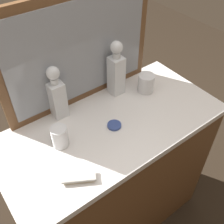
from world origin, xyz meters
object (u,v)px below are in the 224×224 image
object	(u,v)px
silver_brush_front	(79,177)
porcelain_dish	(114,125)
crystal_decanter_right	(116,73)
crystal_decanter_far_left	(57,97)
crystal_tumbler_far_left	(60,137)
crystal_tumbler_left	(146,84)

from	to	relation	value
silver_brush_front	porcelain_dish	xyz separation A→B (m)	(0.29, 0.15, -0.01)
crystal_decanter_right	silver_brush_front	world-z (taller)	crystal_decanter_right
crystal_decanter_far_left	crystal_tumbler_far_left	size ratio (longest dim) A/B	2.76
crystal_decanter_far_left	porcelain_dish	xyz separation A→B (m)	(0.17, -0.23, -0.11)
crystal_decanter_far_left	silver_brush_front	distance (m)	0.41
crystal_decanter_far_left	crystal_tumbler_left	size ratio (longest dim) A/B	2.79
crystal_tumbler_far_left	silver_brush_front	xyz separation A→B (m)	(-0.03, -0.20, -0.03)
crystal_tumbler_left	crystal_tumbler_far_left	world-z (taller)	crystal_tumbler_far_left
crystal_tumbler_far_left	porcelain_dish	bearing A→B (deg)	-11.94
crystal_tumbler_far_left	silver_brush_front	distance (m)	0.21
crystal_decanter_far_left	silver_brush_front	xyz separation A→B (m)	(-0.12, -0.38, -0.10)
crystal_decanter_right	crystal_tumbler_left	size ratio (longest dim) A/B	3.02
crystal_decanter_right	crystal_decanter_far_left	bearing A→B (deg)	175.74
crystal_decanter_far_left	crystal_tumbler_left	bearing A→B (deg)	-13.72
crystal_tumbler_left	porcelain_dish	size ratio (longest dim) A/B	1.50
crystal_tumbler_far_left	silver_brush_front	size ratio (longest dim) A/B	0.71
crystal_tumbler_left	crystal_decanter_right	bearing A→B (deg)	146.58
crystal_decanter_right	crystal_tumbler_far_left	xyz separation A→B (m)	(-0.43, -0.15, -0.08)
silver_brush_front	crystal_tumbler_left	bearing A→B (deg)	23.76
crystal_decanter_far_left	crystal_decanter_right	distance (m)	0.34
crystal_decanter_right	porcelain_dish	bearing A→B (deg)	-129.13
crystal_decanter_far_left	crystal_decanter_right	bearing A→B (deg)	-4.26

